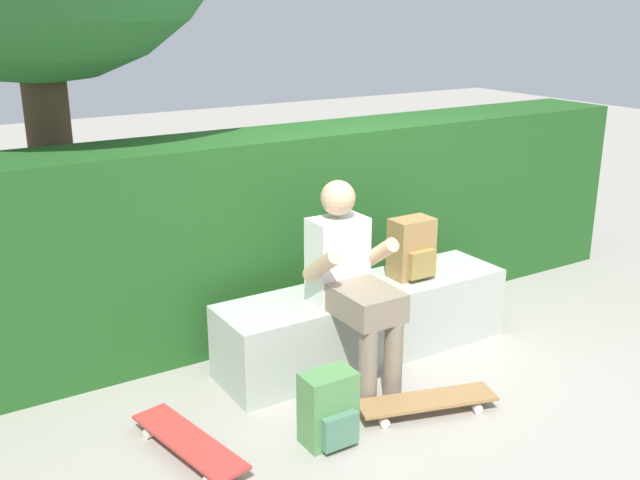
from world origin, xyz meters
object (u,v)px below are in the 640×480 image
bench_main (365,321)px  skateboard_beside_bench (189,442)px  person_skater (351,277)px  skateboard_near_person (427,401)px  backpack_on_ground (329,409)px  backpack_on_bench (412,249)px

bench_main → skateboard_beside_bench: bearing=-162.3°
person_skater → skateboard_near_person: 0.83m
skateboard_near_person → skateboard_beside_bench: (-1.30, 0.33, 0.00)m
bench_main → skateboard_beside_bench: 1.51m
skateboard_near_person → backpack_on_ground: bearing=175.1°
bench_main → backpack_on_ground: size_ratio=4.99×
backpack_on_bench → person_skater: bearing=-161.3°
backpack_on_bench → backpack_on_ground: (-1.11, -0.73, -0.48)m
bench_main → backpack_on_bench: size_ratio=4.99×
person_skater → backpack_on_bench: bearing=18.7°
bench_main → skateboard_near_person: bearing=-99.2°
person_skater → bench_main: bearing=39.6°
bench_main → person_skater: bearing=-140.4°
skateboard_beside_bench → backpack_on_ground: size_ratio=2.06×
skateboard_near_person → skateboard_beside_bench: 1.34m
bench_main → person_skater: size_ratio=1.62×
bench_main → skateboard_near_person: 0.81m
backpack_on_bench → backpack_on_ground: 1.41m
skateboard_beside_bench → backpack_on_ground: 0.74m
bench_main → skateboard_near_person: size_ratio=2.42×
backpack_on_bench → backpack_on_ground: size_ratio=1.00×
backpack_on_ground → backpack_on_bench: bearing=33.1°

